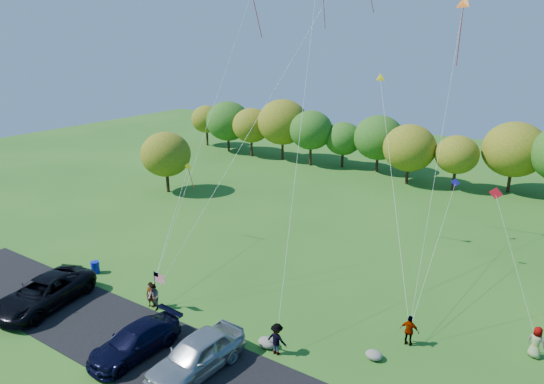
{
  "coord_description": "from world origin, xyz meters",
  "views": [
    {
      "loc": [
        17.36,
        -19.71,
        16.8
      ],
      "look_at": [
        0.31,
        6.0,
        7.04
      ],
      "focal_mm": 32.0,
      "sensor_mm": 36.0,
      "label": 1
    }
  ],
  "objects_px": {
    "flyer_a": "(151,295)",
    "park_bench": "(73,270)",
    "minivan_silver": "(197,355)",
    "flyer_c": "(277,339)",
    "flyer_b": "(154,297)",
    "flyer_e": "(536,342)",
    "trash_barrel": "(95,267)",
    "flyer_d": "(409,331)",
    "minivan_navy": "(135,341)",
    "minivan_dark": "(44,293)"
  },
  "relations": [
    {
      "from": "trash_barrel",
      "to": "flyer_b",
      "type": "bearing_deg",
      "value": -8.84
    },
    {
      "from": "minivan_silver",
      "to": "flyer_a",
      "type": "relative_size",
      "value": 3.39
    },
    {
      "from": "minivan_silver",
      "to": "minivan_navy",
      "type": "bearing_deg",
      "value": -164.86
    },
    {
      "from": "minivan_dark",
      "to": "minivan_silver",
      "type": "xyz_separation_m",
      "value": [
        12.77,
        0.55,
        0.06
      ]
    },
    {
      "from": "flyer_a",
      "to": "park_bench",
      "type": "xyz_separation_m",
      "value": [
        -8.09,
        -0.13,
        -0.38
      ]
    },
    {
      "from": "minivan_silver",
      "to": "park_bench",
      "type": "xyz_separation_m",
      "value": [
        -15.03,
        3.15,
        -0.58
      ]
    },
    {
      "from": "minivan_dark",
      "to": "minivan_silver",
      "type": "distance_m",
      "value": 12.78
    },
    {
      "from": "minivan_navy",
      "to": "flyer_d",
      "type": "bearing_deg",
      "value": 40.54
    },
    {
      "from": "flyer_a",
      "to": "flyer_c",
      "type": "relative_size",
      "value": 0.93
    },
    {
      "from": "minivan_navy",
      "to": "flyer_e",
      "type": "distance_m",
      "value": 22.08
    },
    {
      "from": "minivan_dark",
      "to": "trash_barrel",
      "type": "height_order",
      "value": "minivan_dark"
    },
    {
      "from": "minivan_dark",
      "to": "flyer_d",
      "type": "bearing_deg",
      "value": 13.02
    },
    {
      "from": "minivan_dark",
      "to": "minivan_navy",
      "type": "xyz_separation_m",
      "value": [
        8.92,
        -0.22,
        -0.14
      ]
    },
    {
      "from": "minivan_silver",
      "to": "park_bench",
      "type": "height_order",
      "value": "minivan_silver"
    },
    {
      "from": "minivan_silver",
      "to": "flyer_c",
      "type": "distance_m",
      "value": 4.5
    },
    {
      "from": "minivan_navy",
      "to": "trash_barrel",
      "type": "height_order",
      "value": "minivan_navy"
    },
    {
      "from": "minivan_silver",
      "to": "trash_barrel",
      "type": "xyz_separation_m",
      "value": [
        -14.05,
        4.31,
        -0.61
      ]
    },
    {
      "from": "flyer_a",
      "to": "flyer_d",
      "type": "relative_size",
      "value": 0.94
    },
    {
      "from": "flyer_b",
      "to": "flyer_c",
      "type": "height_order",
      "value": "flyer_c"
    },
    {
      "from": "minivan_dark",
      "to": "minivan_navy",
      "type": "distance_m",
      "value": 8.92
    },
    {
      "from": "flyer_a",
      "to": "trash_barrel",
      "type": "bearing_deg",
      "value": 153.08
    },
    {
      "from": "minivan_navy",
      "to": "minivan_dark",
      "type": "bearing_deg",
      "value": -177.85
    },
    {
      "from": "flyer_b",
      "to": "flyer_d",
      "type": "relative_size",
      "value": 0.96
    },
    {
      "from": "minivan_silver",
      "to": "flyer_e",
      "type": "distance_m",
      "value": 18.49
    },
    {
      "from": "minivan_dark",
      "to": "flyer_c",
      "type": "distance_m",
      "value": 15.97
    },
    {
      "from": "flyer_e",
      "to": "minivan_silver",
      "type": "bearing_deg",
      "value": 55.61
    },
    {
      "from": "flyer_a",
      "to": "flyer_b",
      "type": "bearing_deg",
      "value": -36.47
    },
    {
      "from": "flyer_e",
      "to": "trash_barrel",
      "type": "height_order",
      "value": "flyer_e"
    },
    {
      "from": "flyer_a",
      "to": "flyer_b",
      "type": "distance_m",
      "value": 0.42
    },
    {
      "from": "minivan_silver",
      "to": "flyer_c",
      "type": "xyz_separation_m",
      "value": [
        2.64,
        3.64,
        -0.13
      ]
    },
    {
      "from": "minivan_silver",
      "to": "flyer_c",
      "type": "relative_size",
      "value": 3.16
    },
    {
      "from": "trash_barrel",
      "to": "flyer_d",
      "type": "bearing_deg",
      "value": 10.54
    },
    {
      "from": "flyer_c",
      "to": "flyer_e",
      "type": "xyz_separation_m",
      "value": [
        12.02,
        7.61,
        -0.01
      ]
    },
    {
      "from": "minivan_navy",
      "to": "park_bench",
      "type": "relative_size",
      "value": 3.45
    },
    {
      "from": "minivan_silver",
      "to": "flyer_c",
      "type": "bearing_deg",
      "value": 57.82
    },
    {
      "from": "park_bench",
      "to": "minivan_dark",
      "type": "bearing_deg",
      "value": -81.61
    },
    {
      "from": "flyer_e",
      "to": "minivan_dark",
      "type": "bearing_deg",
      "value": 41.39
    },
    {
      "from": "minivan_navy",
      "to": "flyer_e",
      "type": "bearing_deg",
      "value": 36.63
    },
    {
      "from": "minivan_navy",
      "to": "flyer_b",
      "type": "relative_size",
      "value": 3.12
    },
    {
      "from": "minivan_navy",
      "to": "flyer_c",
      "type": "height_order",
      "value": "flyer_c"
    },
    {
      "from": "flyer_a",
      "to": "park_bench",
      "type": "bearing_deg",
      "value": 162.27
    },
    {
      "from": "flyer_c",
      "to": "flyer_d",
      "type": "relative_size",
      "value": 1.0
    },
    {
      "from": "minivan_dark",
      "to": "park_bench",
      "type": "height_order",
      "value": "minivan_dark"
    },
    {
      "from": "flyer_d",
      "to": "minivan_silver",
      "type": "bearing_deg",
      "value": 41.79
    },
    {
      "from": "flyer_e",
      "to": "park_bench",
      "type": "bearing_deg",
      "value": 33.36
    },
    {
      "from": "minivan_dark",
      "to": "flyer_e",
      "type": "height_order",
      "value": "minivan_dark"
    },
    {
      "from": "flyer_d",
      "to": "flyer_e",
      "type": "bearing_deg",
      "value": -159.21
    },
    {
      "from": "minivan_silver",
      "to": "flyer_d",
      "type": "bearing_deg",
      "value": 48.74
    },
    {
      "from": "flyer_e",
      "to": "park_bench",
      "type": "distance_m",
      "value": 30.79
    },
    {
      "from": "minivan_silver",
      "to": "park_bench",
      "type": "bearing_deg",
      "value": 171.87
    }
  ]
}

